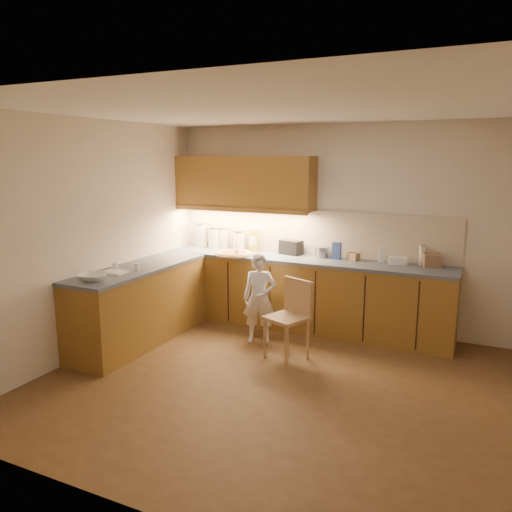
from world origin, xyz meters
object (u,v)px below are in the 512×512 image
Objects in this scene: wooden_chair at (291,313)px; oil_jug at (254,239)px; toaster at (291,247)px; child at (259,298)px; pizza_on_board at (234,253)px.

wooden_chair is 1.63m from oil_jug.
toaster is (-0.46, 1.15, 0.51)m from wooden_chair.
oil_jug is (-1.00, 1.15, 0.58)m from wooden_chair.
child is 1.14m from oil_jug.
wooden_chair is 1.34m from toaster.
oil_jug reaches higher than child.
oil_jug reaches higher than pizza_on_board.
toaster is at bearing -0.18° from oil_jug.
wooden_chair is (0.51, -0.28, -0.03)m from child.
pizza_on_board reaches higher than child.
child is at bearing 173.19° from wooden_chair.
toaster is (0.66, 0.36, 0.07)m from pizza_on_board.
pizza_on_board is 1.51× the size of toaster.
pizza_on_board is at bearing -135.96° from toaster.
child is 1.00m from toaster.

